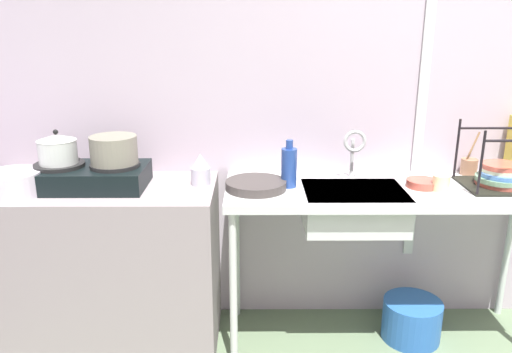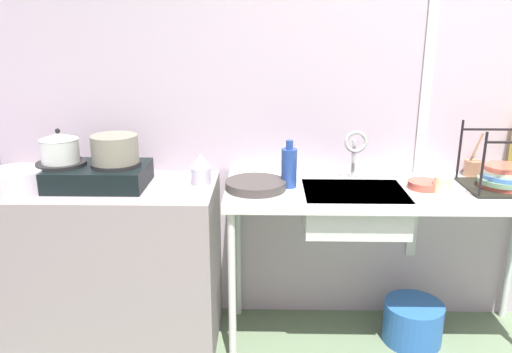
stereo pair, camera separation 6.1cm
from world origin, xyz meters
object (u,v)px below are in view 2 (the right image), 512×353
bottle_by_sink (289,167)px  utensil_jar (472,168)px  pot_beside_stove (16,182)px  dish_rack (504,178)px  pot_on_left_burner (59,148)px  stove (90,175)px  percolator (201,169)px  sink_basin (353,209)px  pot_on_right_burner (115,149)px  frying_pan (256,185)px  bucket_on_floor (413,322)px  cup_by_rack (442,185)px  small_bowl_on_drainboard (424,185)px  faucet (355,146)px

bottle_by_sink → utensil_jar: size_ratio=1.03×
pot_beside_stove → dish_rack: 2.29m
dish_rack → bottle_by_sink: (-1.02, 0.01, 0.04)m
pot_on_left_burner → dish_rack: size_ratio=0.52×
stove → percolator: 0.53m
sink_basin → dish_rack: 0.72m
pot_on_right_burner → sink_basin: pot_on_right_burner is taller
sink_basin → pot_on_right_burner: bearing=177.6°
dish_rack → sink_basin: bearing=-176.7°
sink_basin → dish_rack: size_ratio=1.38×
pot_on_left_burner → percolator: 0.68m
frying_pan → bucket_on_floor: frying_pan is taller
cup_by_rack → small_bowl_on_drainboard: (-0.07, 0.06, -0.02)m
faucet → frying_pan: 0.54m
sink_basin → bottle_by_sink: bearing=170.3°
pot_on_left_burner → faucet: 1.43m
percolator → faucet: faucet is taller
faucet → cup_by_rack: size_ratio=3.23×
percolator → small_bowl_on_drainboard: percolator is taller
dish_rack → bottle_by_sink: bearing=179.3°
frying_pan → bottle_by_sink: bottle_by_sink is taller
percolator → pot_on_right_burner: bearing=-174.2°
pot_on_left_burner → bottle_by_sink: bearing=0.3°
frying_pan → dish_rack: dish_rack is taller
dish_rack → frying_pan: bearing=-178.7°
sink_basin → frying_pan: size_ratio=1.65×
stove → pot_on_right_burner: size_ratio=2.51×
pot_beside_stove → cup_by_rack: (1.98, 0.05, -0.02)m
small_bowl_on_drainboard → bottle_by_sink: size_ratio=0.66×
percolator → bucket_on_floor: percolator is taller
stove → percolator: bearing=4.4°
pot_beside_stove → utensil_jar: utensil_jar is taller
pot_beside_stove → cup_by_rack: size_ratio=3.28×
sink_basin → bucket_on_floor: (0.35, 0.04, -0.64)m
pot_on_left_burner → percolator: pot_on_left_burner is taller
cup_by_rack → small_bowl_on_drainboard: size_ratio=0.52×
cup_by_rack → bottle_by_sink: size_ratio=0.34×
small_bowl_on_drainboard → faucet: bearing=156.6°
pot_on_right_burner → pot_on_left_burner: bearing=180.0°
pot_on_left_burner → faucet: (1.42, 0.13, -0.02)m
cup_by_rack → utensil_jar: size_ratio=0.35×
pot_on_left_burner → sink_basin: pot_on_left_burner is taller
stove → sink_basin: size_ratio=1.15×
pot_on_right_burner → faucet: bearing=6.4°
faucet → small_bowl_on_drainboard: faucet is taller
bucket_on_floor → bottle_by_sink: bearing=179.0°
percolator → bucket_on_floor: (1.08, -0.05, -0.81)m
stove → utensil_jar: size_ratio=2.46×
pot_beside_stove → frying_pan: (1.11, 0.08, -0.03)m
pot_on_left_burner → utensil_jar: size_ratio=0.81×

